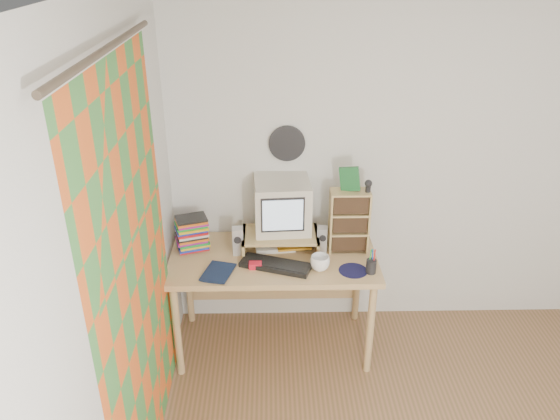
{
  "coord_description": "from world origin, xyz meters",
  "views": [
    {
      "loc": [
        -1.05,
        -1.79,
        2.67
      ],
      "look_at": [
        -0.99,
        1.33,
        1.12
      ],
      "focal_mm": 35.0,
      "sensor_mm": 36.0,
      "label": 1
    }
  ],
  "objects_px": {
    "keyboard": "(276,265)",
    "diary": "(205,269)",
    "desk": "(273,268)",
    "crt_monitor": "(282,207)",
    "dvd_stack": "(192,230)",
    "mug": "(320,263)",
    "cd_rack": "(349,221)"
  },
  "relations": [
    {
      "from": "cd_rack",
      "to": "mug",
      "type": "distance_m",
      "value": 0.37
    },
    {
      "from": "keyboard",
      "to": "diary",
      "type": "xyz_separation_m",
      "value": [
        -0.45,
        -0.05,
        0.01
      ]
    },
    {
      "from": "keyboard",
      "to": "mug",
      "type": "distance_m",
      "value": 0.29
    },
    {
      "from": "desk",
      "to": "crt_monitor",
      "type": "distance_m",
      "value": 0.44
    },
    {
      "from": "desk",
      "to": "crt_monitor",
      "type": "xyz_separation_m",
      "value": [
        0.06,
        0.09,
        0.43
      ]
    },
    {
      "from": "desk",
      "to": "diary",
      "type": "height_order",
      "value": "diary"
    },
    {
      "from": "crt_monitor",
      "to": "cd_rack",
      "type": "relative_size",
      "value": 0.83
    },
    {
      "from": "keyboard",
      "to": "mug",
      "type": "height_order",
      "value": "mug"
    },
    {
      "from": "cd_rack",
      "to": "diary",
      "type": "relative_size",
      "value": 2.09
    },
    {
      "from": "mug",
      "to": "diary",
      "type": "distance_m",
      "value": 0.74
    },
    {
      "from": "cd_rack",
      "to": "keyboard",
      "type": "bearing_deg",
      "value": -156.25
    },
    {
      "from": "dvd_stack",
      "to": "cd_rack",
      "type": "distance_m",
      "value": 1.07
    },
    {
      "from": "dvd_stack",
      "to": "mug",
      "type": "bearing_deg",
      "value": -36.74
    },
    {
      "from": "dvd_stack",
      "to": "keyboard",
      "type": "bearing_deg",
      "value": -42.15
    },
    {
      "from": "dvd_stack",
      "to": "diary",
      "type": "distance_m",
      "value": 0.35
    },
    {
      "from": "mug",
      "to": "keyboard",
      "type": "bearing_deg",
      "value": 173.16
    },
    {
      "from": "keyboard",
      "to": "dvd_stack",
      "type": "bearing_deg",
      "value": 175.42
    },
    {
      "from": "dvd_stack",
      "to": "mug",
      "type": "relative_size",
      "value": 2.28
    },
    {
      "from": "cd_rack",
      "to": "diary",
      "type": "height_order",
      "value": "cd_rack"
    },
    {
      "from": "diary",
      "to": "dvd_stack",
      "type": "bearing_deg",
      "value": 126.77
    },
    {
      "from": "desk",
      "to": "keyboard",
      "type": "height_order",
      "value": "keyboard"
    },
    {
      "from": "mug",
      "to": "crt_monitor",
      "type": "bearing_deg",
      "value": 126.24
    },
    {
      "from": "desk",
      "to": "keyboard",
      "type": "bearing_deg",
      "value": -86.09
    },
    {
      "from": "desk",
      "to": "mug",
      "type": "bearing_deg",
      "value": -38.13
    },
    {
      "from": "desk",
      "to": "mug",
      "type": "distance_m",
      "value": 0.42
    },
    {
      "from": "crt_monitor",
      "to": "dvd_stack",
      "type": "distance_m",
      "value": 0.64
    },
    {
      "from": "crt_monitor",
      "to": "cd_rack",
      "type": "distance_m",
      "value": 0.46
    },
    {
      "from": "keyboard",
      "to": "diary",
      "type": "relative_size",
      "value": 2.18
    },
    {
      "from": "keyboard",
      "to": "dvd_stack",
      "type": "xyz_separation_m",
      "value": [
        -0.57,
        0.25,
        0.13
      ]
    },
    {
      "from": "dvd_stack",
      "to": "desk",
      "type": "bearing_deg",
      "value": -23.53
    },
    {
      "from": "dvd_stack",
      "to": "mug",
      "type": "height_order",
      "value": "dvd_stack"
    },
    {
      "from": "cd_rack",
      "to": "mug",
      "type": "height_order",
      "value": "cd_rack"
    }
  ]
}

